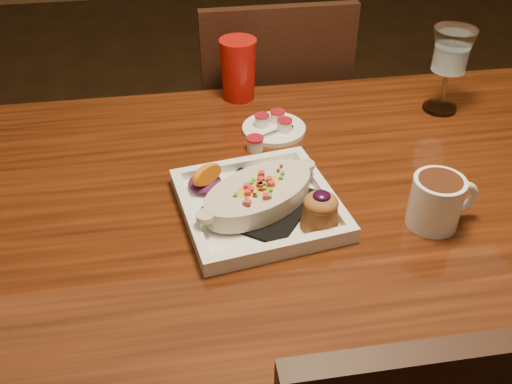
{
  "coord_description": "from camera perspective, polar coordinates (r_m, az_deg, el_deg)",
  "views": [
    {
      "loc": [
        -0.27,
        -0.84,
        1.4
      ],
      "look_at": [
        -0.14,
        -0.01,
        0.77
      ],
      "focal_mm": 40.0,
      "sensor_mm": 36.0,
      "label": 1
    }
  ],
  "objects": [
    {
      "name": "saucer",
      "position": [
        1.27,
        1.79,
        6.54
      ],
      "size": [
        0.14,
        0.14,
        0.09
      ],
      "color": "white",
      "rests_on": "table"
    },
    {
      "name": "red_tumbler",
      "position": [
        1.38,
        -1.78,
        12.15
      ],
      "size": [
        0.09,
        0.09,
        0.15
      ],
      "primitive_type": "cone",
      "color": "#B2120C",
      "rests_on": "table"
    },
    {
      "name": "table",
      "position": [
        1.16,
        6.87,
        -3.61
      ],
      "size": [
        1.5,
        0.9,
        0.75
      ],
      "color": "#67270E",
      "rests_on": "floor"
    },
    {
      "name": "goblet",
      "position": [
        1.37,
        18.91,
        12.83
      ],
      "size": [
        0.09,
        0.09,
        0.2
      ],
      "color": "silver",
      "rests_on": "table"
    },
    {
      "name": "coffee_mug",
      "position": [
        1.03,
        17.72,
        -0.75
      ],
      "size": [
        0.13,
        0.09,
        0.09
      ],
      "rotation": [
        0.0,
        0.0,
        0.1
      ],
      "color": "white",
      "rests_on": "table"
    },
    {
      "name": "plate",
      "position": [
        1.02,
        0.75,
        -0.79
      ],
      "size": [
        0.31,
        0.31,
        0.08
      ],
      "rotation": [
        0.0,
        0.0,
        0.16
      ],
      "color": "white",
      "rests_on": "table"
    },
    {
      "name": "creamer_loose",
      "position": [
        1.2,
        -0.1,
        4.9
      ],
      "size": [
        0.04,
        0.04,
        0.03
      ],
      "color": "white",
      "rests_on": "table"
    },
    {
      "name": "chair_far",
      "position": [
        1.74,
        1.3,
        6.13
      ],
      "size": [
        0.42,
        0.42,
        0.93
      ],
      "rotation": [
        0.0,
        0.0,
        3.14
      ],
      "color": "black",
      "rests_on": "floor"
    }
  ]
}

